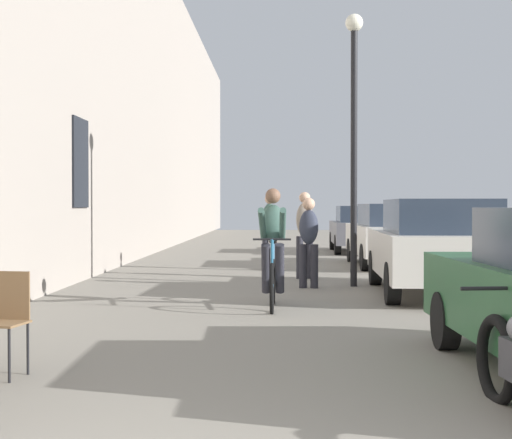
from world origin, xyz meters
name	(u,v)px	position (x,y,z in m)	size (l,w,h in m)	color
building_facade_left	(91,51)	(-3.45, 14.00, 4.77)	(0.54, 68.00, 9.55)	gray
cafe_chair_mid_toward_wall	(5,316)	(-1.75, 3.84, 0.52)	(0.44, 0.44, 0.89)	black
cyclist_on_bicycle	(273,251)	(0.50, 8.46, 0.81)	(0.52, 1.76, 1.74)	black
pedestrian_near	(309,237)	(1.12, 11.07, 0.90)	(0.38, 0.29, 1.60)	#26262D
pedestrian_mid	(305,230)	(1.11, 12.84, 0.98)	(0.38, 0.30, 1.73)	#26262D
pedestrian_far	(270,227)	(0.39, 14.80, 0.97)	(0.38, 0.30, 1.72)	#26262D
street_lamp	(354,114)	(1.94, 11.37, 3.11)	(0.32, 0.32, 4.90)	black
parked_car_second	(435,245)	(3.14, 10.06, 0.81)	(1.98, 4.45, 1.56)	beige
parked_car_third	(392,234)	(3.30, 16.03, 0.78)	(1.84, 4.24, 1.50)	beige
parked_car_fourth	(360,228)	(3.13, 21.66, 0.75)	(1.77, 4.10, 1.45)	#595960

